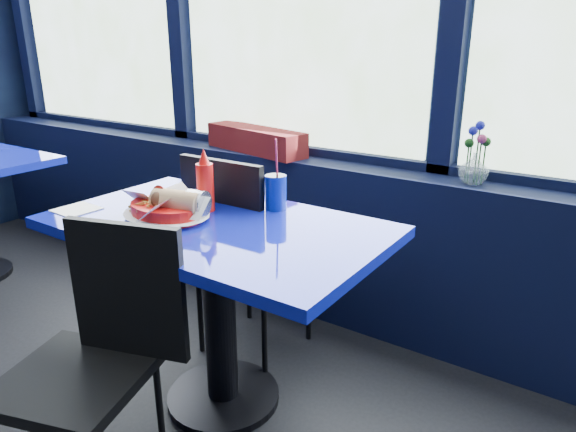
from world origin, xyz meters
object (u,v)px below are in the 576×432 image
object	(u,v)px
chair_near_back	(242,245)
food_basket	(168,208)
planter_box	(256,140)
flower_vase	(474,165)
ketchup_bottle	(205,184)
near_table	(218,269)
soda_cup	(276,191)
chair_near_front	(97,347)

from	to	relation	value
chair_near_back	food_basket	distance (m)	0.45
planter_box	food_basket	distance (m)	0.96
chair_near_back	flower_vase	distance (m)	1.01
chair_near_back	planter_box	size ratio (longest dim) A/B	1.48
chair_near_back	food_basket	world-z (taller)	chair_near_back
flower_vase	ketchup_bottle	distance (m)	1.08
flower_vase	near_table	bearing A→B (deg)	-128.00
chair_near_back	ketchup_bottle	xyz separation A→B (m)	(0.02, -0.23, 0.33)
chair_near_back	soda_cup	size ratio (longest dim) A/B	3.36
near_table	food_basket	world-z (taller)	food_basket
near_table	food_basket	bearing A→B (deg)	-158.49
ketchup_bottle	planter_box	bearing A→B (deg)	114.87
chair_near_front	planter_box	xyz separation A→B (m)	(-0.43, 1.34, 0.37)
soda_cup	food_basket	bearing A→B (deg)	-130.15
planter_box	near_table	bearing A→B (deg)	-49.16
food_basket	soda_cup	xyz separation A→B (m)	(0.26, 0.30, 0.03)
chair_near_front	ketchup_bottle	bearing A→B (deg)	79.49
planter_box	food_basket	world-z (taller)	planter_box
planter_box	food_basket	xyz separation A→B (m)	(0.30, -0.91, -0.07)
chair_near_back	soda_cup	xyz separation A→B (m)	(0.22, -0.06, 0.29)
chair_near_front	flower_vase	distance (m)	1.55
chair_near_front	food_basket	xyz separation A→B (m)	(-0.13, 0.43, 0.29)
near_table	ketchup_bottle	bearing A→B (deg)	145.42
chair_near_front	soda_cup	xyz separation A→B (m)	(0.13, 0.74, 0.32)
food_basket	soda_cup	bearing A→B (deg)	62.70
near_table	flower_vase	world-z (taller)	flower_vase
planter_box	flower_vase	bearing A→B (deg)	11.45
flower_vase	ketchup_bottle	xyz separation A→B (m)	(-0.76, -0.76, -0.02)
planter_box	food_basket	bearing A→B (deg)	-59.76
near_table	planter_box	distance (m)	1.01
soda_cup	near_table	bearing A→B (deg)	-110.96
chair_near_front	food_basket	size ratio (longest dim) A/B	2.54
near_table	flower_vase	distance (m)	1.10
food_basket	ketchup_bottle	xyz separation A→B (m)	(0.05, 0.14, 0.06)
near_table	planter_box	size ratio (longest dim) A/B	1.93
near_table	ketchup_bottle	xyz separation A→B (m)	(-0.11, 0.08, 0.29)
planter_box	ketchup_bottle	world-z (taller)	ketchup_bottle
chair_near_back	soda_cup	world-z (taller)	soda_cup
near_table	food_basket	size ratio (longest dim) A/B	3.54
near_table	flower_vase	size ratio (longest dim) A/B	4.76
flower_vase	soda_cup	size ratio (longest dim) A/B	0.92
near_table	chair_near_back	size ratio (longest dim) A/B	1.30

